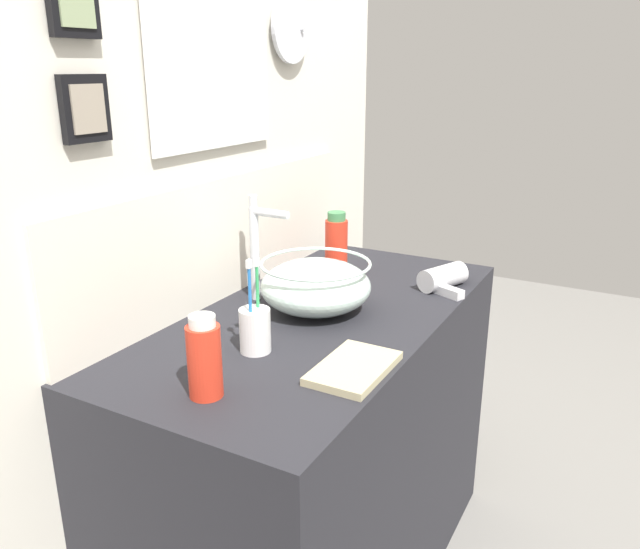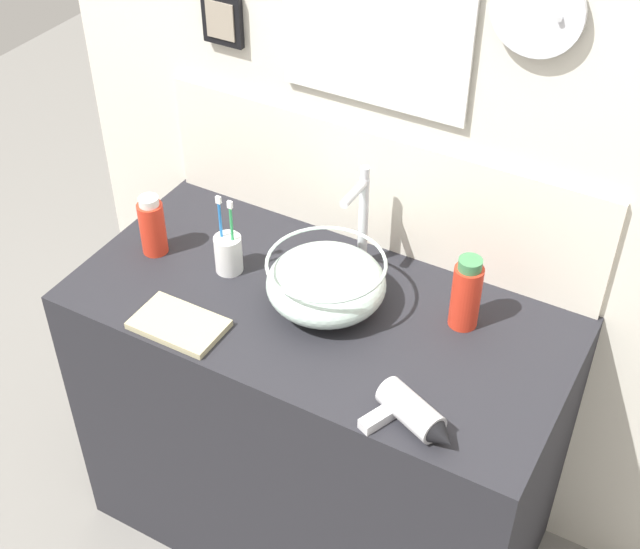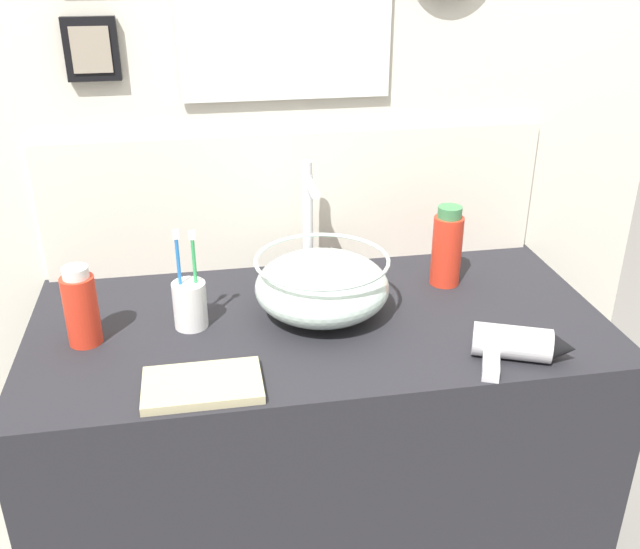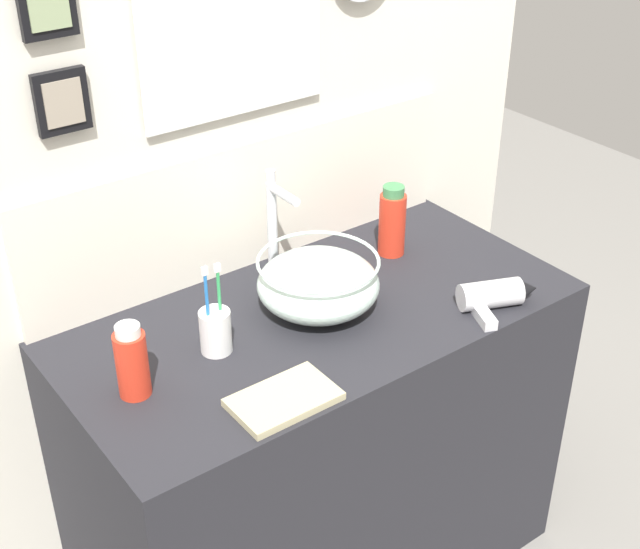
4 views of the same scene
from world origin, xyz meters
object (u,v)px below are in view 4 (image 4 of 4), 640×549
hand_towel (284,399)px  glass_bowl_sink (318,283)px  spray_bottle (392,222)px  lotion_bottle (132,362)px  faucet (275,219)px  toothbrush_cup (215,330)px  hair_drier (496,295)px

hand_towel → glass_bowl_sink: bearing=42.1°
glass_bowl_sink → hand_towel: (-0.25, -0.23, -0.06)m
spray_bottle → hand_towel: (-0.55, -0.32, -0.08)m
lotion_bottle → hand_towel: lotion_bottle is taller
faucet → hand_towel: (-0.25, -0.40, -0.15)m
toothbrush_cup → spray_bottle: size_ratio=1.15×
glass_bowl_sink → hand_towel: bearing=-137.9°
lotion_bottle → spray_bottle: (0.77, 0.13, 0.01)m
faucet → glass_bowl_sink: bearing=-90.0°
toothbrush_cup → lotion_bottle: 0.21m
faucet → spray_bottle: bearing=-13.5°
hand_towel → toothbrush_cup: bearing=93.8°
toothbrush_cup → lotion_bottle: bearing=-172.1°
spray_bottle → glass_bowl_sink: bearing=-162.0°
toothbrush_cup → spray_bottle: toothbrush_cup is taller
faucet → hand_towel: faucet is taller
glass_bowl_sink → toothbrush_cup: toothbrush_cup is taller
faucet → toothbrush_cup: faucet is taller
faucet → spray_bottle: 0.31m
hair_drier → spray_bottle: size_ratio=1.09×
spray_bottle → hair_drier: bearing=-85.1°
spray_bottle → hand_towel: bearing=-149.5°
hand_towel → faucet: bearing=57.6°
hair_drier → glass_bowl_sink: bearing=144.6°
toothbrush_cup → spray_bottle: 0.57m
faucet → hair_drier: (0.33, -0.40, -0.13)m
lotion_bottle → spray_bottle: bearing=9.3°
glass_bowl_sink → hair_drier: glass_bowl_sink is taller
glass_bowl_sink → spray_bottle: bearing=18.0°
toothbrush_cup → hand_towel: size_ratio=1.02×
lotion_bottle → hand_towel: bearing=-42.4°
glass_bowl_sink → lotion_bottle: 0.47m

